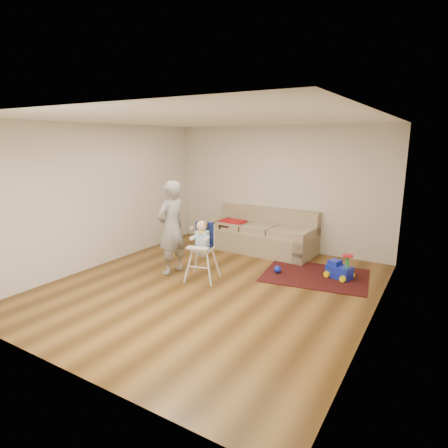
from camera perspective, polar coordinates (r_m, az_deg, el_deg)
The scene contains 9 objects.
ground at distance 6.34m, azimuth -1.89°, elevation -9.54°, with size 5.50×5.50×0.00m, color #482E10.
room_envelope at distance 6.34m, azimuth 0.59°, elevation 7.96°, with size 5.04×5.52×2.72m.
sofa at distance 8.22m, azimuth 5.53°, elevation -0.99°, with size 2.42×1.09×0.92m.
side_table at distance 8.47m, azimuth 1.70°, elevation -1.81°, with size 0.55×0.55×0.55m, color black, non-canonical shape.
area_rug at distance 7.01m, azimuth 13.76°, elevation -7.62°, with size 1.80×1.35×0.01m, color black.
ride_on_toy at distance 6.93m, azimuth 17.23°, elevation -6.03°, with size 0.42×0.30×0.46m, color #1727C1, non-canonical shape.
toy_ball at distance 6.96m, azimuth 8.14°, elevation -6.86°, with size 0.14×0.14×0.14m, color #1727C1.
high_chair at distance 6.51m, azimuth -3.35°, elevation -4.18°, with size 0.60×0.60×1.06m.
adult at distance 6.81m, azimuth -8.01°, elevation -0.57°, with size 0.62×0.41×1.70m, color gray.
Camera 1 is at (3.20, -4.92, 2.41)m, focal length 30.00 mm.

